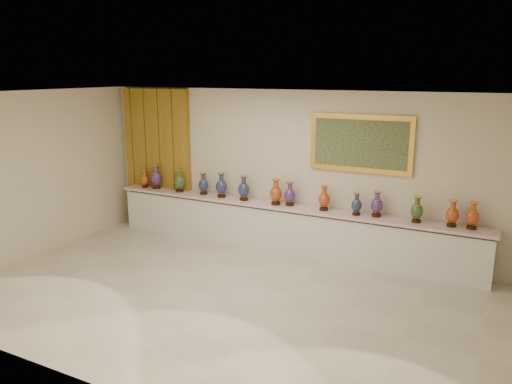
% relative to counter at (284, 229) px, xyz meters
% --- Properties ---
extents(ground, '(8.00, 8.00, 0.00)m').
position_rel_counter_xyz_m(ground, '(0.00, -2.27, -0.44)').
color(ground, beige).
rests_on(ground, ground).
extents(room, '(8.00, 8.00, 8.00)m').
position_rel_counter_xyz_m(room, '(-2.33, 0.17, 1.16)').
color(room, beige).
rests_on(room, ground).
extents(counter, '(7.28, 0.48, 0.90)m').
position_rel_counter_xyz_m(counter, '(0.00, 0.00, 0.00)').
color(counter, white).
rests_on(counter, ground).
extents(vase_0, '(0.19, 0.19, 0.39)m').
position_rel_counter_xyz_m(vase_0, '(-3.24, -0.04, 0.64)').
color(vase_0, black).
rests_on(vase_0, counter).
extents(vase_1, '(0.29, 0.29, 0.50)m').
position_rel_counter_xyz_m(vase_1, '(-2.96, -0.00, 0.69)').
color(vase_1, black).
rests_on(vase_1, counter).
extents(vase_2, '(0.22, 0.22, 0.47)m').
position_rel_counter_xyz_m(vase_2, '(-2.35, -0.03, 0.67)').
color(vase_2, black).
rests_on(vase_2, counter).
extents(vase_3, '(0.21, 0.21, 0.44)m').
position_rel_counter_xyz_m(vase_3, '(-1.79, 0.01, 0.66)').
color(vase_3, black).
rests_on(vase_3, counter).
extents(vase_4, '(0.29, 0.29, 0.49)m').
position_rel_counter_xyz_m(vase_4, '(-1.35, -0.02, 0.68)').
color(vase_4, black).
rests_on(vase_4, counter).
extents(vase_5, '(0.29, 0.29, 0.48)m').
position_rel_counter_xyz_m(vase_5, '(-0.83, -0.04, 0.68)').
color(vase_5, black).
rests_on(vase_5, counter).
extents(vase_6, '(0.23, 0.23, 0.49)m').
position_rel_counter_xyz_m(vase_6, '(-0.15, -0.05, 0.68)').
color(vase_6, black).
rests_on(vase_6, counter).
extents(vase_7, '(0.21, 0.21, 0.45)m').
position_rel_counter_xyz_m(vase_7, '(0.11, 0.01, 0.66)').
color(vase_7, black).
rests_on(vase_7, counter).
extents(vase_8, '(0.26, 0.26, 0.45)m').
position_rel_counter_xyz_m(vase_8, '(0.78, -0.01, 0.67)').
color(vase_8, black).
rests_on(vase_8, counter).
extents(vase_9, '(0.22, 0.22, 0.39)m').
position_rel_counter_xyz_m(vase_9, '(1.38, -0.05, 0.64)').
color(vase_9, black).
rests_on(vase_9, counter).
extents(vase_10, '(0.21, 0.21, 0.45)m').
position_rel_counter_xyz_m(vase_10, '(1.71, 0.02, 0.66)').
color(vase_10, black).
rests_on(vase_10, counter).
extents(vase_11, '(0.22, 0.22, 0.44)m').
position_rel_counter_xyz_m(vase_11, '(2.38, -0.02, 0.66)').
color(vase_11, black).
rests_on(vase_11, counter).
extents(vase_12, '(0.25, 0.25, 0.43)m').
position_rel_counter_xyz_m(vase_12, '(2.92, 0.00, 0.66)').
color(vase_12, black).
rests_on(vase_12, counter).
extents(vase_13, '(0.21, 0.21, 0.44)m').
position_rel_counter_xyz_m(vase_13, '(3.22, 0.01, 0.66)').
color(vase_13, black).
rests_on(vase_13, counter).
extents(label_card, '(0.10, 0.06, 0.00)m').
position_rel_counter_xyz_m(label_card, '(-0.88, -0.14, 0.47)').
color(label_card, white).
rests_on(label_card, counter).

